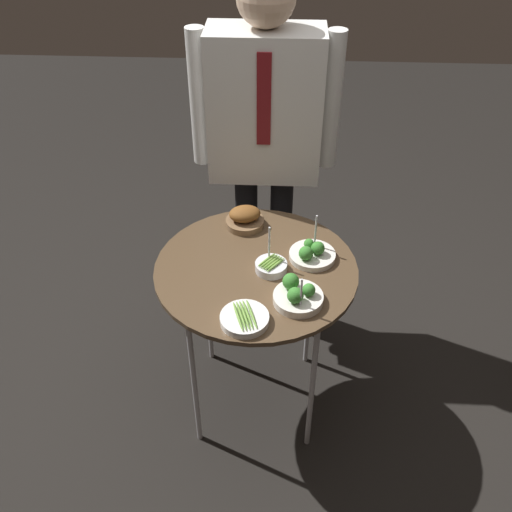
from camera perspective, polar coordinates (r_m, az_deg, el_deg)
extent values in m
plane|color=black|center=(2.53, 0.00, -13.82)|extent=(8.00, 8.00, 0.00)
cylinder|color=brown|center=(2.00, 0.00, -1.31)|extent=(0.72, 0.72, 0.02)
cylinder|color=#B7B7BC|center=(2.12, 5.65, -12.83)|extent=(0.02, 0.02, 0.71)
cylinder|color=#B7B7BC|center=(2.13, -6.21, -12.35)|extent=(0.02, 0.02, 0.71)
cylinder|color=#B7B7BC|center=(2.41, 5.39, -4.77)|extent=(0.02, 0.02, 0.71)
cylinder|color=#B7B7BC|center=(2.42, -4.83, -4.40)|extent=(0.02, 0.02, 0.71)
cylinder|color=silver|center=(1.97, 1.52, -1.07)|extent=(0.11, 0.11, 0.03)
ellipsoid|color=#7AA847|center=(1.95, 2.00, -0.88)|extent=(0.07, 0.08, 0.01)
ellipsoid|color=#7AA847|center=(1.96, 1.76, -0.76)|extent=(0.07, 0.08, 0.01)
ellipsoid|color=#7AA847|center=(1.96, 1.53, -0.63)|extent=(0.07, 0.08, 0.01)
ellipsoid|color=#7AA847|center=(1.97, 1.30, -0.50)|extent=(0.07, 0.08, 0.01)
ellipsoid|color=#7AA847|center=(1.97, 1.07, -0.38)|extent=(0.07, 0.08, 0.01)
cylinder|color=silver|center=(1.96, 1.33, 0.99)|extent=(0.01, 0.01, 0.16)
cylinder|color=brown|center=(2.18, -1.11, 3.37)|extent=(0.15, 0.15, 0.03)
ellipsoid|color=brown|center=(2.16, -1.13, 4.25)|extent=(0.14, 0.12, 0.05)
cylinder|color=silver|center=(1.86, 4.23, -4.25)|extent=(0.16, 0.16, 0.03)
sphere|color=#387F2D|center=(1.84, 5.31, -3.39)|extent=(0.04, 0.04, 0.04)
sphere|color=#387F2D|center=(1.86, 3.50, -2.55)|extent=(0.06, 0.06, 0.06)
sphere|color=#387F2D|center=(1.81, 3.95, -3.95)|extent=(0.05, 0.05, 0.05)
cylinder|color=silver|center=(1.79, 4.52, -3.96)|extent=(0.01, 0.01, 0.13)
cylinder|color=silver|center=(2.04, 5.64, 0.06)|extent=(0.17, 0.17, 0.02)
sphere|color=#387F2D|center=(2.02, 6.20, 0.78)|extent=(0.05, 0.05, 0.05)
sphere|color=#387F2D|center=(2.04, 5.31, 1.24)|extent=(0.04, 0.04, 0.04)
sphere|color=#387F2D|center=(1.99, 5.02, 0.27)|extent=(0.05, 0.05, 0.05)
cylinder|color=silver|center=(2.03, 5.97, 2.30)|extent=(0.01, 0.01, 0.15)
cylinder|color=white|center=(1.79, -1.16, -6.31)|extent=(0.16, 0.16, 0.03)
ellipsoid|color=olive|center=(1.78, -0.51, -5.81)|extent=(0.05, 0.13, 0.01)
ellipsoid|color=olive|center=(1.78, -0.84, -5.87)|extent=(0.05, 0.13, 0.01)
ellipsoid|color=olive|center=(1.78, -1.16, -5.93)|extent=(0.05, 0.13, 0.01)
ellipsoid|color=olive|center=(1.78, -1.49, -5.99)|extent=(0.05, 0.13, 0.01)
ellipsoid|color=olive|center=(1.78, -1.81, -6.05)|extent=(0.05, 0.13, 0.01)
cylinder|color=black|center=(2.64, -0.92, 1.12)|extent=(0.10, 0.10, 0.78)
cylinder|color=black|center=(2.64, 2.42, 1.02)|extent=(0.10, 0.10, 0.78)
cube|color=silver|center=(2.28, 0.90, 14.76)|extent=(0.44, 0.21, 0.59)
cube|color=maroon|center=(2.15, 0.80, 15.27)|extent=(0.05, 0.01, 0.35)
cylinder|color=silver|center=(2.29, -5.74, 15.37)|extent=(0.07, 0.07, 0.54)
cylinder|color=silver|center=(2.28, 7.59, 15.04)|extent=(0.07, 0.07, 0.54)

